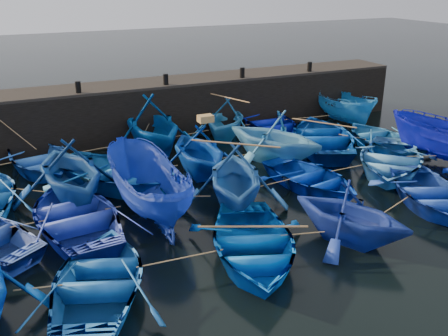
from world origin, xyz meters
name	(u,v)px	position (x,y,z in m)	size (l,w,h in m)	color
ground	(266,221)	(0.00, 0.00, 0.00)	(120.00, 120.00, 0.00)	black
quay_wall	(161,109)	(0.00, 10.50, 1.25)	(26.00, 2.50, 2.50)	black
quay_top	(160,82)	(0.00, 10.50, 2.56)	(26.00, 2.50, 0.12)	black
bollard_1	(78,87)	(-4.00, 9.60, 2.87)	(0.24, 0.24, 0.50)	black
bollard_2	(166,79)	(0.00, 9.60, 2.87)	(0.24, 0.24, 0.50)	black
bollard_3	(242,73)	(4.00, 9.60, 2.87)	(0.24, 0.24, 0.50)	black
bollard_4	(310,67)	(8.00, 9.60, 2.87)	(0.24, 0.24, 0.50)	black
boat_1	(40,160)	(-6.09, 7.65, 0.50)	(3.42, 4.78, 0.99)	blue
boat_2	(152,124)	(-1.27, 8.01, 1.29)	(4.23, 4.91, 2.58)	#00418D
boat_3	(226,119)	(2.49, 8.31, 1.01)	(3.31, 3.84, 2.02)	blue
boat_4	(269,122)	(4.90, 8.36, 0.51)	(3.53, 4.93, 1.02)	#000B8E
boat_5	(344,107)	(9.26, 8.04, 0.90)	(1.75, 4.65, 1.80)	#1B66AE
boat_7	(70,170)	(-5.40, 4.12, 1.21)	(3.96, 4.60, 2.42)	navy
boat_8	(119,173)	(-3.60, 4.69, 0.58)	(4.02, 5.62, 1.17)	#0D5296
boat_9	(199,149)	(-0.45, 4.56, 1.07)	(3.51, 4.07, 2.14)	#04389B
boat_10	(275,136)	(2.95, 4.54, 1.16)	(3.81, 4.42, 2.33)	#367CCD
boat_11	(323,136)	(5.88, 5.18, 0.58)	(4.03, 5.64, 1.17)	navy
boat_12	(381,138)	(8.30, 4.03, 0.48)	(3.29, 4.60, 0.95)	#1B62A3
boat_14	(76,215)	(-5.65, 1.91, 0.54)	(3.72, 5.20, 1.08)	#253BC4
boat_15	(147,188)	(-3.35, 1.90, 1.03)	(2.00, 5.32, 2.06)	navy
boat_16	(235,176)	(-0.44, 1.40, 1.12)	(3.66, 4.25, 2.24)	#1D55A5
boat_17	(311,178)	(2.76, 1.53, 0.45)	(3.08, 4.30, 0.89)	#002794
boat_18	(390,160)	(6.54, 1.57, 0.55)	(3.77, 5.27, 1.09)	#2F6DBE
boat_21	(101,278)	(-5.67, -1.76, 0.48)	(3.31, 4.63, 0.96)	#114E99
boat_22	(252,244)	(-1.52, -1.90, 0.51)	(3.49, 4.88, 1.01)	blue
boat_23	(351,213)	(1.54, -2.24, 0.96)	(3.14, 3.65, 1.92)	navy
boat_24	(430,193)	(5.64, -1.38, 0.48)	(3.31, 4.63, 0.96)	navy
wooden_crate	(206,119)	(-0.15, 4.56, 2.28)	(0.56, 0.41, 0.27)	olive
mooring_ropes	(209,148)	(0.21, 5.12, 0.87)	(18.81, 11.83, 2.10)	tan
loose_oars	(262,138)	(1.60, 3.25, 1.64)	(9.66, 12.30, 1.28)	#99724C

